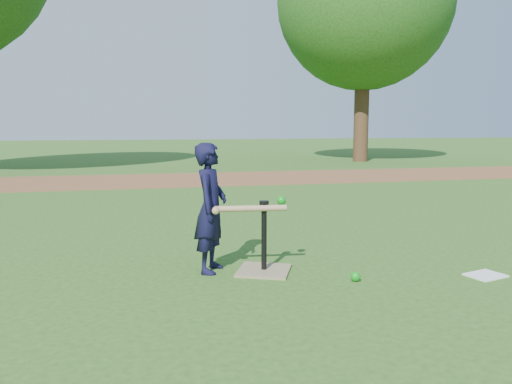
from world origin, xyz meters
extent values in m
plane|color=#285116|center=(0.00, 0.00, 0.00)|extent=(80.00, 80.00, 0.00)
cube|color=brown|center=(0.00, 7.50, 0.01)|extent=(24.00, 3.00, 0.01)
imported|color=black|center=(-0.36, 0.18, 0.55)|extent=(0.40, 0.47, 1.10)
sphere|color=#0D9117|center=(0.73, -0.37, 0.04)|extent=(0.08, 0.08, 0.08)
cube|color=white|center=(1.85, -0.49, 0.01)|extent=(0.35, 0.30, 0.01)
cube|color=#8B7A58|center=(0.08, 0.05, 0.01)|extent=(0.57, 0.57, 0.02)
cylinder|color=black|center=(0.08, 0.05, 0.30)|extent=(0.05, 0.05, 0.55)
cylinder|color=black|center=(0.08, 0.05, 0.58)|extent=(0.08, 0.08, 0.06)
cylinder|color=tan|center=(-0.04, 0.03, 0.56)|extent=(0.60, 0.11, 0.05)
sphere|color=tan|center=(-0.34, -0.01, 0.56)|extent=(0.06, 0.06, 0.06)
sphere|color=#0D9117|center=(0.24, 0.10, 0.60)|extent=(0.08, 0.08, 0.08)
cylinder|color=#382316|center=(6.50, 12.00, 1.71)|extent=(0.50, 0.50, 3.42)
sphere|color=#285B19|center=(6.50, 12.00, 5.30)|extent=(5.80, 5.80, 5.80)
camera|label=1|loc=(-0.93, -3.96, 1.25)|focal=35.00mm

